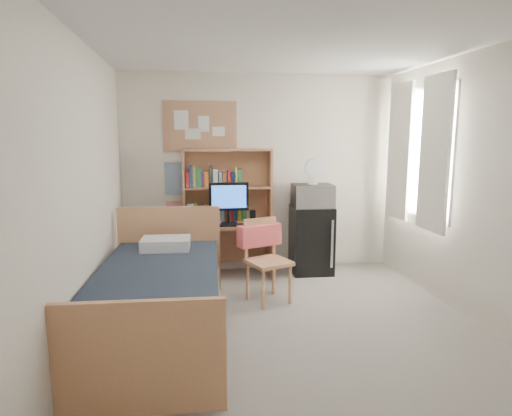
{
  "coord_description": "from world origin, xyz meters",
  "views": [
    {
      "loc": [
        -0.9,
        -3.54,
        1.78
      ],
      "look_at": [
        -0.19,
        1.2,
        0.99
      ],
      "focal_mm": 30.0,
      "sensor_mm": 36.0,
      "label": 1
    }
  ],
  "objects": [
    {
      "name": "speaker_left",
      "position": [
        -0.75,
        1.74,
        0.79
      ],
      "size": [
        0.08,
        0.08,
        0.18
      ],
      "primitive_type": "cube",
      "rotation": [
        0.0,
        0.0,
        -0.01
      ],
      "color": "black",
      "rests_on": "desk"
    },
    {
      "name": "speaker_right",
      "position": [
        -0.15,
        1.74,
        0.79
      ],
      "size": [
        0.07,
        0.07,
        0.17
      ],
      "primitive_type": "cube",
      "rotation": [
        0.0,
        0.0,
        -0.01
      ],
      "color": "black",
      "rests_on": "desk"
    },
    {
      "name": "ceiling",
      "position": [
        0.0,
        0.0,
        2.6
      ],
      "size": [
        3.6,
        4.2,
        0.02
      ],
      "primitive_type": "cube",
      "color": "silver",
      "rests_on": "wall_back"
    },
    {
      "name": "desk_chair",
      "position": [
        -0.1,
        0.86,
        0.46
      ],
      "size": [
        0.59,
        0.59,
        0.91
      ],
      "primitive_type": "cube",
      "rotation": [
        0.0,
        0.0,
        0.37
      ],
      "color": "tan",
      "rests_on": "floor"
    },
    {
      "name": "wall_front",
      "position": [
        0.0,
        -2.1,
        1.3
      ],
      "size": [
        3.6,
        0.04,
        2.6
      ],
      "primitive_type": "cube",
      "color": "silver",
      "rests_on": "floor"
    },
    {
      "name": "wall_back",
      "position": [
        0.0,
        2.1,
        1.3
      ],
      "size": [
        3.6,
        0.04,
        2.6
      ],
      "primitive_type": "cube",
      "color": "silver",
      "rests_on": "floor"
    },
    {
      "name": "water_bottle",
      "position": [
        -0.93,
        1.7,
        0.83
      ],
      "size": [
        0.08,
        0.08,
        0.26
      ],
      "primitive_type": "cylinder",
      "rotation": [
        0.0,
        0.0,
        -0.01
      ],
      "color": "white",
      "rests_on": "desk"
    },
    {
      "name": "pillow",
      "position": [
        -1.19,
        0.95,
        0.67
      ],
      "size": [
        0.52,
        0.37,
        0.12
      ],
      "primitive_type": "cube",
      "rotation": [
        0.0,
        0.0,
        -0.05
      ],
      "color": "white",
      "rests_on": "bed"
    },
    {
      "name": "poster_wave",
      "position": [
        -1.1,
        2.09,
        1.25
      ],
      "size": [
        0.3,
        0.01,
        0.42
      ],
      "primitive_type": "cube",
      "color": "#265A99",
      "rests_on": "wall_back"
    },
    {
      "name": "curtain_right",
      "position": [
        1.72,
        1.6,
        1.6
      ],
      "size": [
        0.04,
        0.55,
        1.7
      ],
      "primitive_type": "cube",
      "color": "white",
      "rests_on": "wall_right"
    },
    {
      "name": "wall_right",
      "position": [
        1.8,
        0.0,
        1.3
      ],
      "size": [
        0.04,
        4.2,
        2.6
      ],
      "primitive_type": "cube",
      "color": "silver",
      "rests_on": "floor"
    },
    {
      "name": "monitor",
      "position": [
        -0.45,
        1.74,
        0.97
      ],
      "size": [
        0.49,
        0.04,
        0.53
      ],
      "primitive_type": "cube",
      "rotation": [
        0.0,
        0.0,
        -0.01
      ],
      "color": "black",
      "rests_on": "desk"
    },
    {
      "name": "floor",
      "position": [
        0.0,
        0.0,
        -0.01
      ],
      "size": [
        3.6,
        4.2,
        0.02
      ],
      "primitive_type": "cube",
      "color": "gray",
      "rests_on": "ground"
    },
    {
      "name": "bulletin_board",
      "position": [
        -0.78,
        2.08,
        1.92
      ],
      "size": [
        0.94,
        0.03,
        0.64
      ],
      "primitive_type": "cube",
      "color": "tan",
      "rests_on": "wall_back"
    },
    {
      "name": "hutch",
      "position": [
        -0.45,
        1.95,
        1.17
      ],
      "size": [
        1.15,
        0.3,
        0.94
      ],
      "primitive_type": "cube",
      "rotation": [
        0.0,
        0.0,
        -0.01
      ],
      "color": "tan",
      "rests_on": "desk"
    },
    {
      "name": "desk",
      "position": [
        -0.45,
        1.8,
        0.35
      ],
      "size": [
        1.13,
        0.57,
        0.7
      ],
      "primitive_type": "cube",
      "rotation": [
        0.0,
        0.0,
        -0.01
      ],
      "color": "tan",
      "rests_on": "floor"
    },
    {
      "name": "poster_japan",
      "position": [
        -1.1,
        2.09,
        0.78
      ],
      "size": [
        0.28,
        0.01,
        0.36
      ],
      "primitive_type": "cube",
      "color": "red",
      "rests_on": "wall_back"
    },
    {
      "name": "mini_fridge",
      "position": [
        0.65,
        1.82,
        0.44
      ],
      "size": [
        0.54,
        0.54,
        0.89
      ],
      "primitive_type": "cube",
      "rotation": [
        0.0,
        0.0,
        -0.05
      ],
      "color": "black",
      "rests_on": "floor"
    },
    {
      "name": "curtain_left",
      "position": [
        1.72,
        0.8,
        1.6
      ],
      "size": [
        0.04,
        0.55,
        1.7
      ],
      "primitive_type": "cube",
      "color": "white",
      "rests_on": "wall_right"
    },
    {
      "name": "wall_left",
      "position": [
        -1.8,
        0.0,
        1.3
      ],
      "size": [
        0.04,
        4.2,
        2.6
      ],
      "primitive_type": "cube",
      "color": "silver",
      "rests_on": "floor"
    },
    {
      "name": "hoodie",
      "position": [
        -0.17,
        1.04,
        0.71
      ],
      "size": [
        0.52,
        0.32,
        0.24
      ],
      "primitive_type": "cube",
      "rotation": [
        0.0,
        0.0,
        0.37
      ],
      "color": "#EE5A5F",
      "rests_on": "desk_chair"
    },
    {
      "name": "window_unit",
      "position": [
        1.75,
        1.2,
        1.6
      ],
      "size": [
        0.1,
        1.4,
        1.7
      ],
      "primitive_type": "cube",
      "color": "white",
      "rests_on": "wall_right"
    },
    {
      "name": "microwave",
      "position": [
        0.65,
        1.8,
        1.03
      ],
      "size": [
        0.53,
        0.41,
        0.29
      ],
      "primitive_type": "cube",
      "rotation": [
        0.0,
        0.0,
        -0.05
      ],
      "color": "#BCBCC1",
      "rests_on": "mini_fridge"
    },
    {
      "name": "bed",
      "position": [
        -1.22,
        0.2,
        0.31
      ],
      "size": [
        1.21,
        2.27,
        0.61
      ],
      "primitive_type": "cube",
      "rotation": [
        0.0,
        0.0,
        -0.05
      ],
      "color": "#1A222F",
      "rests_on": "floor"
    },
    {
      "name": "desk_fan",
      "position": [
        0.65,
        1.8,
        1.33
      ],
      "size": [
        0.25,
        0.25,
        0.3
      ],
      "primitive_type": "cylinder",
      "rotation": [
        0.0,
        0.0,
        -0.05
      ],
      "color": "white",
      "rests_on": "microwave"
    },
    {
      "name": "keyboard",
      "position": [
        -0.45,
        1.6,
        0.71
      ],
      "size": [
        0.4,
        0.13,
        0.02
      ],
      "primitive_type": "cube",
      "rotation": [
        0.0,
        0.0,
        -0.01
      ],
      "color": "black",
      "rests_on": "desk"
    }
  ]
}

